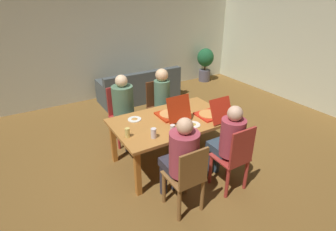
{
  "coord_description": "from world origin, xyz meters",
  "views": [
    {
      "loc": [
        -1.85,
        -2.99,
        2.5
      ],
      "look_at": [
        0.0,
        0.1,
        0.75
      ],
      "focal_mm": 28.23,
      "sensor_mm": 36.0,
      "label": 1
    }
  ],
  "objects_px": {
    "pizza_box_0": "(172,114)",
    "couch": "(140,89)",
    "chair_1": "(160,104)",
    "plate_0": "(193,125)",
    "drinking_glass_0": "(173,130)",
    "potted_plant": "(205,62)",
    "person_2": "(124,105)",
    "person_3": "(181,156)",
    "plate_1": "(135,119)",
    "drinking_glass_1": "(154,133)",
    "chair_3": "(187,179)",
    "person_0": "(228,140)",
    "dining_table": "(171,124)",
    "chair_0": "(234,158)",
    "person_1": "(164,97)",
    "chair_2": "(122,113)",
    "pizza_box_1": "(212,114)",
    "drinking_glass_2": "(127,133)"
  },
  "relations": [
    {
      "from": "person_0",
      "to": "person_1",
      "type": "bearing_deg",
      "value": 90.0
    },
    {
      "from": "person_1",
      "to": "person_2",
      "type": "height_order",
      "value": "person_2"
    },
    {
      "from": "chair_3",
      "to": "plate_0",
      "type": "height_order",
      "value": "chair_3"
    },
    {
      "from": "person_0",
      "to": "chair_3",
      "type": "distance_m",
      "value": 0.79
    },
    {
      "from": "person_1",
      "to": "person_2",
      "type": "xyz_separation_m",
      "value": [
        -0.74,
        0.03,
        0.0
      ]
    },
    {
      "from": "person_0",
      "to": "couch",
      "type": "height_order",
      "value": "person_0"
    },
    {
      "from": "drinking_glass_1",
      "to": "potted_plant",
      "type": "xyz_separation_m",
      "value": [
        3.41,
        3.24,
        -0.22
      ]
    },
    {
      "from": "person_0",
      "to": "chair_2",
      "type": "bearing_deg",
      "value": 111.88
    },
    {
      "from": "plate_1",
      "to": "drinking_glass_2",
      "type": "bearing_deg",
      "value": -124.56
    },
    {
      "from": "person_0",
      "to": "person_1",
      "type": "height_order",
      "value": "person_1"
    },
    {
      "from": "pizza_box_0",
      "to": "plate_1",
      "type": "distance_m",
      "value": 0.57
    },
    {
      "from": "pizza_box_1",
      "to": "potted_plant",
      "type": "height_order",
      "value": "pizza_box_1"
    },
    {
      "from": "dining_table",
      "to": "person_2",
      "type": "xyz_separation_m",
      "value": [
        -0.4,
        0.86,
        0.08
      ]
    },
    {
      "from": "chair_3",
      "to": "couch",
      "type": "xyz_separation_m",
      "value": [
        1.08,
        3.56,
        -0.21
      ]
    },
    {
      "from": "pizza_box_0",
      "to": "couch",
      "type": "height_order",
      "value": "pizza_box_0"
    },
    {
      "from": "potted_plant",
      "to": "drinking_glass_0",
      "type": "bearing_deg",
      "value": -133.81
    },
    {
      "from": "plate_1",
      "to": "drinking_glass_1",
      "type": "xyz_separation_m",
      "value": [
        -0.0,
        -0.61,
        0.06
      ]
    },
    {
      "from": "plate_1",
      "to": "couch",
      "type": "bearing_deg",
      "value": 63.21
    },
    {
      "from": "person_3",
      "to": "drinking_glass_1",
      "type": "bearing_deg",
      "value": 98.52
    },
    {
      "from": "dining_table",
      "to": "chair_0",
      "type": "relative_size",
      "value": 1.79
    },
    {
      "from": "chair_3",
      "to": "chair_0",
      "type": "bearing_deg",
      "value": -0.16
    },
    {
      "from": "drinking_glass_2",
      "to": "potted_plant",
      "type": "xyz_separation_m",
      "value": [
        3.7,
        3.04,
        -0.22
      ]
    },
    {
      "from": "drinking_glass_0",
      "to": "pizza_box_0",
      "type": "bearing_deg",
      "value": 59.33
    },
    {
      "from": "plate_1",
      "to": "person_1",
      "type": "bearing_deg",
      "value": 33.77
    },
    {
      "from": "person_0",
      "to": "drinking_glass_0",
      "type": "bearing_deg",
      "value": 140.54
    },
    {
      "from": "person_2",
      "to": "chair_0",
      "type": "bearing_deg",
      "value": -68.17
    },
    {
      "from": "person_2",
      "to": "potted_plant",
      "type": "relative_size",
      "value": 1.3
    },
    {
      "from": "dining_table",
      "to": "plate_1",
      "type": "height_order",
      "value": "plate_1"
    },
    {
      "from": "dining_table",
      "to": "chair_0",
      "type": "xyz_separation_m",
      "value": [
        0.34,
        -1.0,
        -0.15
      ]
    },
    {
      "from": "dining_table",
      "to": "person_3",
      "type": "bearing_deg",
      "value": -114.8
    },
    {
      "from": "chair_1",
      "to": "pizza_box_0",
      "type": "distance_m",
      "value": 0.98
    },
    {
      "from": "dining_table",
      "to": "potted_plant",
      "type": "distance_m",
      "value": 4.13
    },
    {
      "from": "person_2",
      "to": "plate_1",
      "type": "relative_size",
      "value": 6.17
    },
    {
      "from": "plate_0",
      "to": "couch",
      "type": "distance_m",
      "value": 2.95
    },
    {
      "from": "pizza_box_0",
      "to": "drinking_glass_1",
      "type": "bearing_deg",
      "value": -142.49
    },
    {
      "from": "chair_3",
      "to": "pizza_box_1",
      "type": "height_order",
      "value": "pizza_box_1"
    },
    {
      "from": "chair_0",
      "to": "person_0",
      "type": "distance_m",
      "value": 0.25
    },
    {
      "from": "chair_0",
      "to": "person_3",
      "type": "xyz_separation_m",
      "value": [
        -0.74,
        0.14,
        0.22
      ]
    },
    {
      "from": "person_3",
      "to": "plate_1",
      "type": "relative_size",
      "value": 6.18
    },
    {
      "from": "drinking_glass_0",
      "to": "potted_plant",
      "type": "bearing_deg",
      "value": 46.19
    },
    {
      "from": "plate_1",
      "to": "plate_0",
      "type": "bearing_deg",
      "value": -42.39
    },
    {
      "from": "chair_1",
      "to": "pizza_box_0",
      "type": "bearing_deg",
      "value": -107.84
    },
    {
      "from": "person_3",
      "to": "potted_plant",
      "type": "distance_m",
      "value": 5.03
    },
    {
      "from": "person_0",
      "to": "plate_0",
      "type": "xyz_separation_m",
      "value": [
        -0.18,
        0.55,
        0.03
      ]
    },
    {
      "from": "dining_table",
      "to": "plate_1",
      "type": "relative_size",
      "value": 8.68
    },
    {
      "from": "drinking_glass_1",
      "to": "chair_1",
      "type": "bearing_deg",
      "value": 57.97
    },
    {
      "from": "person_2",
      "to": "pizza_box_0",
      "type": "height_order",
      "value": "person_2"
    },
    {
      "from": "person_2",
      "to": "pizza_box_1",
      "type": "distance_m",
      "value": 1.46
    },
    {
      "from": "person_3",
      "to": "plate_1",
      "type": "height_order",
      "value": "person_3"
    },
    {
      "from": "pizza_box_1",
      "to": "drinking_glass_2",
      "type": "relative_size",
      "value": 3.93
    }
  ]
}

